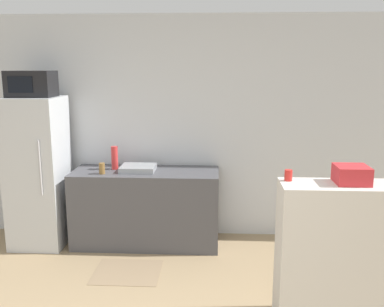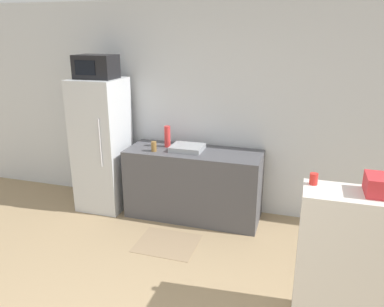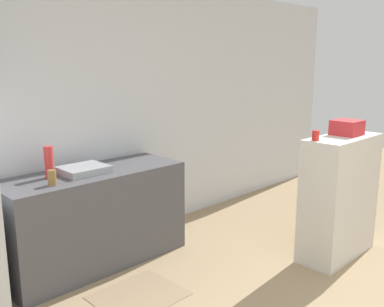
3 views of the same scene
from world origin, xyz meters
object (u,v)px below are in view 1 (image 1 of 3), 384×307
Objects in this scene: bottle_short at (102,168)px; jar at (288,175)px; microwave at (31,84)px; basket at (352,175)px; bottle_tall at (115,158)px; refrigerator at (38,172)px.

bottle_short is 2.20m from jar.
basket is at bearing -24.29° from microwave.
bottle_short is at bearing -112.27° from bottle_tall.
microwave is 3.96× the size of bottle_short.
microwave reaches higher than jar.
microwave is at bearing 173.00° from bottle_short.
microwave is (-0.00, -0.00, 0.98)m from refrigerator.
basket is 2.84× the size of jar.
bottle_tall is 0.25m from bottle_short.
refrigerator is 3.52× the size of microwave.
jar is (2.56, -1.32, -0.64)m from microwave.
jar is at bearing -40.13° from bottle_tall.
refrigerator is 0.77m from bottle_short.
jar reaches higher than bottle_tall.
bottle_tall is (0.85, 0.13, -0.84)m from microwave.
refrigerator is at bearing 69.87° from microwave.
bottle_tall reaches higher than bottle_short.
refrigerator is 19.47× the size of jar.
refrigerator is at bearing 152.81° from jar.
refrigerator is 13.93× the size of bottle_short.
jar is at bearing 173.68° from basket.
jar is (2.56, -1.32, 0.34)m from refrigerator.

